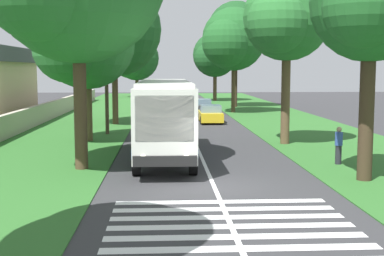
% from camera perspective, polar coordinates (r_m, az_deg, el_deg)
% --- Properties ---
extents(ground, '(160.00, 160.00, 0.00)m').
position_cam_1_polar(ground, '(19.53, 2.39, -6.29)').
color(ground, '#333335').
extents(grass_verge_left, '(120.00, 8.00, 0.04)m').
position_cam_1_polar(grass_verge_left, '(34.82, -13.60, -0.84)').
color(grass_verge_left, '#2D6628').
rests_on(grass_verge_left, ground).
extents(grass_verge_right, '(120.00, 8.00, 0.04)m').
position_cam_1_polar(grass_verge_right, '(35.67, 13.27, -0.66)').
color(grass_verge_right, '#2D6628').
rests_on(grass_verge_right, ground).
extents(centre_line, '(110.00, 0.16, 0.01)m').
position_cam_1_polar(centre_line, '(34.29, 0.00, -0.80)').
color(centre_line, silver).
rests_on(centre_line, ground).
extents(coach_bus, '(11.16, 2.62, 3.73)m').
position_cam_1_polar(coach_bus, '(25.09, -3.00, 1.48)').
color(coach_bus, silver).
rests_on(coach_bus, ground).
extents(zebra_crossing, '(5.85, 6.80, 0.01)m').
position_cam_1_polar(zebra_crossing, '(14.69, 4.29, -10.57)').
color(zebra_crossing, silver).
rests_on(zebra_crossing, ground).
extents(trailing_car_0, '(4.30, 1.78, 1.43)m').
position_cam_1_polar(trailing_car_0, '(42.53, 1.99, 1.49)').
color(trailing_car_0, gold).
rests_on(trailing_car_0, ground).
extents(trailing_car_1, '(4.30, 1.78, 1.43)m').
position_cam_1_polar(trailing_car_1, '(51.12, 1.10, 2.31)').
color(trailing_car_1, black).
rests_on(trailing_car_1, ground).
extents(trailing_car_2, '(4.30, 1.78, 1.43)m').
position_cam_1_polar(trailing_car_2, '(60.60, -2.87, 2.94)').
color(trailing_car_2, gold).
rests_on(trailing_car_2, ground).
extents(trailing_minibus_0, '(6.00, 2.14, 2.53)m').
position_cam_1_polar(trailing_minibus_0, '(71.99, -3.19, 4.18)').
color(trailing_minibus_0, '#BFB299').
rests_on(trailing_minibus_0, ground).
extents(roadside_tree_left_1, '(8.87, 7.00, 9.40)m').
position_cam_1_polar(roadside_tree_left_1, '(82.56, -6.17, 7.36)').
color(roadside_tree_left_1, '#4C3826').
rests_on(roadside_tree_left_1, grass_verge_left).
extents(roadside_tree_left_3, '(6.75, 5.65, 8.70)m').
position_cam_1_polar(roadside_tree_left_3, '(31.63, -11.68, 8.92)').
color(roadside_tree_left_3, brown).
rests_on(roadside_tree_left_3, grass_verge_left).
extents(roadside_tree_left_4, '(8.40, 7.23, 10.91)m').
position_cam_1_polar(roadside_tree_left_4, '(41.48, -8.63, 10.27)').
color(roadside_tree_left_4, '#4C3826').
rests_on(roadside_tree_left_4, grass_verge_left).
extents(roadside_tree_right_0, '(7.69, 6.34, 10.30)m').
position_cam_1_polar(roadside_tree_right_0, '(52.18, 4.31, 9.38)').
color(roadside_tree_right_0, '#4C3826').
rests_on(roadside_tree_right_0, grass_verge_right).
extents(roadside_tree_right_1, '(5.32, 4.50, 9.00)m').
position_cam_1_polar(roadside_tree_right_1, '(21.10, 18.44, 12.44)').
color(roadside_tree_right_1, '#3D2D1E').
rests_on(roadside_tree_right_1, grass_verge_right).
extents(roadside_tree_right_2, '(7.53, 6.34, 11.83)m').
position_cam_1_polar(roadside_tree_right_2, '(60.23, 4.66, 10.39)').
color(roadside_tree_right_2, '#3D2D1E').
rests_on(roadside_tree_right_2, grass_verge_right).
extents(roadside_tree_right_3, '(7.52, 5.99, 9.19)m').
position_cam_1_polar(roadside_tree_right_3, '(71.82, 2.37, 7.76)').
color(roadside_tree_right_3, '#4C3826').
rests_on(roadside_tree_right_3, grass_verge_right).
extents(roadside_tree_right_4, '(5.91, 4.94, 9.65)m').
position_cam_1_polar(roadside_tree_right_4, '(30.43, 9.99, 11.50)').
color(roadside_tree_right_4, brown).
rests_on(roadside_tree_right_4, grass_verge_right).
extents(utility_pole, '(0.24, 1.40, 8.32)m').
position_cam_1_polar(utility_pole, '(34.90, -9.27, 6.39)').
color(utility_pole, '#473828').
rests_on(utility_pole, grass_verge_left).
extents(roadside_wall, '(70.00, 0.40, 1.48)m').
position_cam_1_polar(roadside_wall, '(40.33, -17.09, 1.10)').
color(roadside_wall, '#B2A893').
rests_on(roadside_wall, grass_verge_left).
extents(pedestrian, '(0.34, 0.34, 1.69)m').
position_cam_1_polar(pedestrian, '(24.48, 15.60, -1.79)').
color(pedestrian, '#26262D').
rests_on(pedestrian, grass_verge_right).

